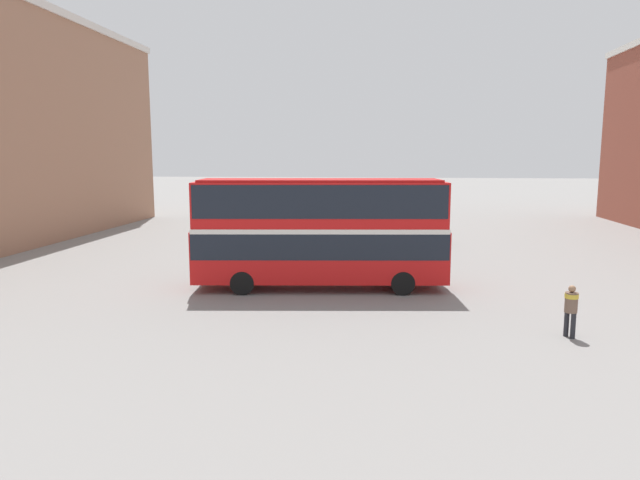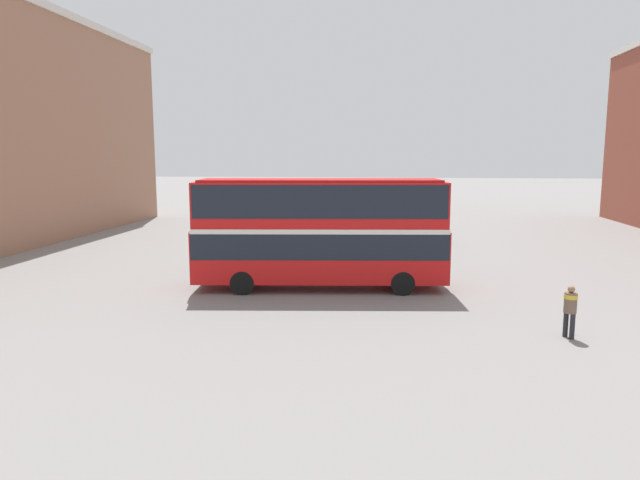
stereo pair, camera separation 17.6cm
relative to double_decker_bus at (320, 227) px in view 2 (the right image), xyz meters
The scene contains 4 objects.
ground_plane 3.38m from the double_decker_bus, 24.30° to the left, with size 240.00×240.00×0.00m, color gray.
double_decker_bus is the anchor object (origin of this frame).
pedestrian_foreground 10.23m from the double_decker_bus, 33.78° to the right, with size 0.56×0.56×1.65m.
parked_car_kerb_near 13.84m from the double_decker_bus, 72.35° to the left, with size 4.55×2.07×1.44m.
Camera 2 is at (0.87, -24.22, 5.58)m, focal length 32.00 mm.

